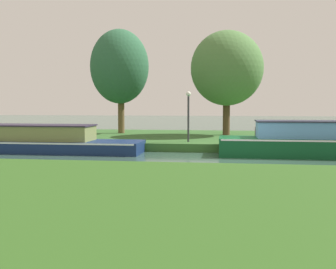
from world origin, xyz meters
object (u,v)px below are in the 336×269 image
(navy_barge, at_px, (35,141))
(willow_tree_left, at_px, (120,67))
(mooring_post_near, at_px, (257,135))
(willow_tree_centre, at_px, (227,68))
(lamp_post, at_px, (188,110))
(forest_narrowboat, at_px, (311,142))

(navy_barge, height_order, willow_tree_left, willow_tree_left)
(mooring_post_near, bearing_deg, willow_tree_centre, 105.16)
(willow_tree_centre, height_order, lamp_post, willow_tree_centre)
(lamp_post, distance_m, mooring_post_near, 3.57)
(navy_barge, bearing_deg, mooring_post_near, 6.60)
(forest_narrowboat, distance_m, willow_tree_centre, 8.23)
(forest_narrowboat, bearing_deg, navy_barge, 180.00)
(navy_barge, distance_m, willow_tree_centre, 11.72)
(willow_tree_centre, height_order, mooring_post_near, willow_tree_centre)
(navy_barge, xyz_separation_m, forest_narrowboat, (12.68, 0.00, 0.12))
(forest_narrowboat, relative_size, mooring_post_near, 9.43)
(forest_narrowboat, bearing_deg, mooring_post_near, 151.56)
(forest_narrowboat, bearing_deg, willow_tree_centre, 119.68)
(willow_tree_left, relative_size, lamp_post, 2.62)
(willow_tree_left, bearing_deg, mooring_post_near, -35.42)
(willow_tree_left, relative_size, willow_tree_centre, 1.06)
(forest_narrowboat, bearing_deg, lamp_post, 161.00)
(forest_narrowboat, relative_size, lamp_post, 3.04)
(navy_barge, bearing_deg, forest_narrowboat, 0.00)
(willow_tree_centre, bearing_deg, lamp_post, -112.93)
(forest_narrowboat, xyz_separation_m, willow_tree_centre, (-3.63, 6.37, 3.73))
(willow_tree_left, relative_size, mooring_post_near, 8.11)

